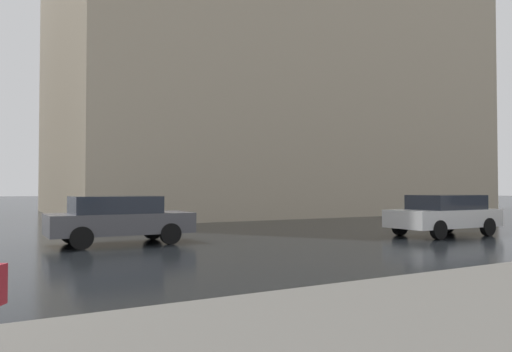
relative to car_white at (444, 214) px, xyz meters
The scene contains 3 objects.
haussmann_block_corner 22.30m from the car_white, 11.70° to the right, with size 17.65×28.14×24.61m.
car_white is the anchor object (origin of this frame).
car_dark_grey 10.94m from the car_white, 74.09° to the left, with size 1.85×4.10×1.41m.
Camera 1 is at (-9.07, -0.80, 1.63)m, focal length 34.42 mm.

